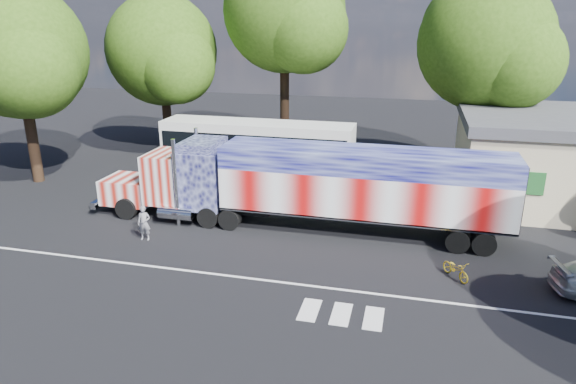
% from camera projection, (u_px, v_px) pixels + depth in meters
% --- Properties ---
extents(ground, '(100.00, 100.00, 0.00)m').
position_uv_depth(ground, '(273.00, 249.00, 24.42)').
color(ground, black).
extents(lane_markings, '(30.00, 2.67, 0.01)m').
position_uv_depth(lane_markings, '(288.00, 293.00, 20.57)').
color(lane_markings, silver).
rests_on(lane_markings, ground).
extents(semi_truck, '(22.03, 3.48, 4.70)m').
position_uv_depth(semi_truck, '(310.00, 184.00, 26.16)').
color(semi_truck, black).
rests_on(semi_truck, ground).
extents(coach_bus, '(13.10, 3.05, 3.81)m').
position_uv_depth(coach_bus, '(257.00, 149.00, 35.00)').
color(coach_bus, white).
rests_on(coach_bus, ground).
extents(woman, '(0.71, 0.52, 1.77)m').
position_uv_depth(woman, '(144.00, 223.00, 25.24)').
color(woman, slate).
rests_on(woman, ground).
extents(bicycle, '(1.37, 1.58, 0.82)m').
position_uv_depth(bicycle, '(456.00, 269.00, 21.63)').
color(bicycle, gold).
rests_on(bicycle, ground).
extents(tree_nw_a, '(8.87, 8.45, 12.32)m').
position_uv_depth(tree_nw_a, '(163.00, 51.00, 39.35)').
color(tree_nw_a, black).
rests_on(tree_nw_a, ground).
extents(tree_w_a, '(8.86, 8.44, 12.72)m').
position_uv_depth(tree_w_a, '(19.00, 52.00, 31.86)').
color(tree_w_a, black).
rests_on(tree_w_a, ground).
extents(tree_ne_a, '(9.09, 8.66, 13.20)m').
position_uv_depth(tree_ne_a, '(487.00, 44.00, 33.31)').
color(tree_ne_a, black).
rests_on(tree_ne_a, ground).
extents(tree_n_mid, '(9.47, 9.02, 15.45)m').
position_uv_depth(tree_n_mid, '(286.00, 12.00, 37.58)').
color(tree_n_mid, black).
rests_on(tree_n_mid, ground).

